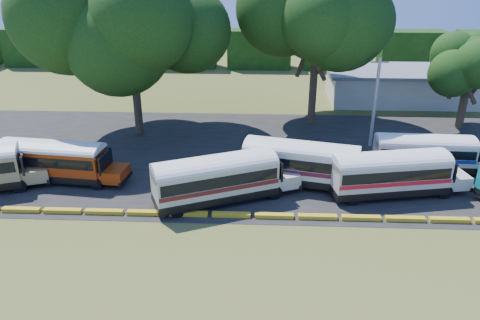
{
  "coord_description": "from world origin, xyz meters",
  "views": [
    {
      "loc": [
        0.42,
        -27.28,
        16.86
      ],
      "look_at": [
        -1.11,
        6.0,
        2.15
      ],
      "focal_mm": 35.0,
      "sensor_mm": 36.0,
      "label": 1
    }
  ],
  "objects_px": {
    "bus_white_red": "(392,171)",
    "bus_red": "(55,158)",
    "bus_cream_west": "(218,176)",
    "tree_west": "(130,22)"
  },
  "relations": [
    {
      "from": "bus_red",
      "to": "bus_white_red",
      "type": "relative_size",
      "value": 0.96
    },
    {
      "from": "bus_cream_west",
      "to": "tree_west",
      "type": "xyz_separation_m",
      "value": [
        -9.37,
        14.05,
        8.98
      ]
    },
    {
      "from": "bus_red",
      "to": "bus_white_red",
      "type": "height_order",
      "value": "bus_white_red"
    },
    {
      "from": "bus_white_red",
      "to": "bus_red",
      "type": "bearing_deg",
      "value": 166.22
    },
    {
      "from": "bus_red",
      "to": "bus_white_red",
      "type": "bearing_deg",
      "value": 3.34
    },
    {
      "from": "bus_red",
      "to": "bus_white_red",
      "type": "xyz_separation_m",
      "value": [
        26.19,
        -1.29,
        0.04
      ]
    },
    {
      "from": "bus_white_red",
      "to": "tree_west",
      "type": "xyz_separation_m",
      "value": [
        -22.27,
        12.44,
        9.05
      ]
    },
    {
      "from": "bus_red",
      "to": "tree_west",
      "type": "relative_size",
      "value": 0.65
    },
    {
      "from": "bus_red",
      "to": "bus_cream_west",
      "type": "distance_m",
      "value": 13.61
    },
    {
      "from": "bus_red",
      "to": "tree_west",
      "type": "height_order",
      "value": "tree_west"
    }
  ]
}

